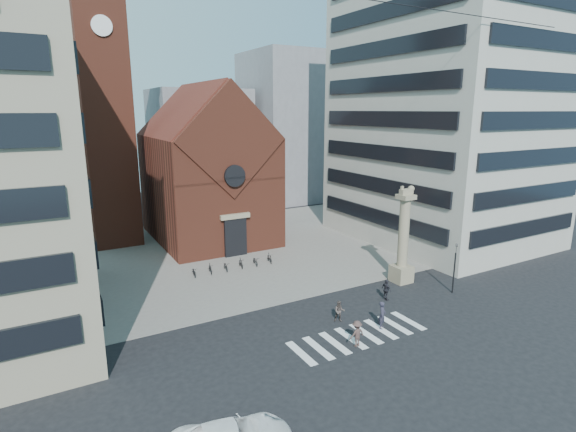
% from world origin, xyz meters
% --- Properties ---
extents(ground, '(120.00, 120.00, 0.00)m').
position_xyz_m(ground, '(0.00, 0.00, 0.00)').
color(ground, black).
rests_on(ground, ground).
extents(piazza, '(46.00, 30.00, 0.05)m').
position_xyz_m(piazza, '(0.00, 19.00, 0.03)').
color(piazza, gray).
rests_on(piazza, ground).
extents(zebra_crossing, '(10.20, 3.20, 0.01)m').
position_xyz_m(zebra_crossing, '(0.55, -3.00, 0.01)').
color(zebra_crossing, white).
rests_on(zebra_crossing, ground).
extents(church, '(12.00, 16.65, 18.00)m').
position_xyz_m(church, '(0.00, 25.04, 7.98)').
color(church, brown).
rests_on(church, ground).
extents(campanile, '(5.50, 5.50, 31.20)m').
position_xyz_m(campanile, '(-10.00, 28.00, 15.74)').
color(campanile, brown).
rests_on(campanile, ground).
extents(building_right, '(18.00, 22.00, 32.00)m').
position_xyz_m(building_right, '(24.00, 12.00, 16.00)').
color(building_right, '#AFAA9F').
rests_on(building_right, ground).
extents(bg_block_left, '(16.00, 14.00, 22.00)m').
position_xyz_m(bg_block_left, '(-20.00, 40.00, 11.00)').
color(bg_block_left, gray).
rests_on(bg_block_left, ground).
extents(bg_block_mid, '(14.00, 12.00, 18.00)m').
position_xyz_m(bg_block_mid, '(6.00, 45.00, 9.00)').
color(bg_block_mid, gray).
rests_on(bg_block_mid, ground).
extents(bg_block_right, '(16.00, 14.00, 24.00)m').
position_xyz_m(bg_block_right, '(22.00, 42.00, 12.00)').
color(bg_block_right, gray).
rests_on(bg_block_right, ground).
extents(lion_column, '(1.63, 1.60, 8.68)m').
position_xyz_m(lion_column, '(10.01, 3.00, 3.46)').
color(lion_column, gray).
rests_on(lion_column, ground).
extents(traffic_light, '(0.13, 0.16, 4.30)m').
position_xyz_m(traffic_light, '(12.00, -1.00, 2.29)').
color(traffic_light, black).
rests_on(traffic_light, ground).
extents(pedestrian_0, '(0.86, 0.81, 1.97)m').
position_xyz_m(pedestrian_0, '(2.68, -2.90, 0.99)').
color(pedestrian_0, '#2B2838').
rests_on(pedestrian_0, ground).
extents(pedestrian_1, '(0.96, 0.90, 1.57)m').
position_xyz_m(pedestrian_1, '(0.67, -0.60, 0.79)').
color(pedestrian_1, '#4C413D').
rests_on(pedestrian_1, ground).
extents(pedestrian_2, '(0.44, 1.03, 1.75)m').
position_xyz_m(pedestrian_2, '(6.15, 0.60, 0.88)').
color(pedestrian_2, '#24232A').
rests_on(pedestrian_2, ground).
extents(pedestrian_3, '(1.17, 0.71, 1.76)m').
position_xyz_m(pedestrian_3, '(-0.40, -3.99, 0.88)').
color(pedestrian_3, '#4A3531').
rests_on(pedestrian_3, ground).
extents(scooter_0, '(0.82, 1.65, 0.83)m').
position_xyz_m(scooter_0, '(-5.67, 13.24, 0.46)').
color(scooter_0, black).
rests_on(scooter_0, piazza).
extents(scooter_1, '(0.69, 1.58, 0.92)m').
position_xyz_m(scooter_1, '(-4.12, 13.24, 0.51)').
color(scooter_1, black).
rests_on(scooter_1, piazza).
extents(scooter_2, '(0.82, 1.65, 0.83)m').
position_xyz_m(scooter_2, '(-2.57, 13.24, 0.46)').
color(scooter_2, black).
rests_on(scooter_2, piazza).
extents(scooter_3, '(0.69, 1.58, 0.92)m').
position_xyz_m(scooter_3, '(-1.01, 13.24, 0.51)').
color(scooter_3, black).
rests_on(scooter_3, piazza).
extents(scooter_4, '(0.82, 1.65, 0.83)m').
position_xyz_m(scooter_4, '(0.54, 13.24, 0.46)').
color(scooter_4, black).
rests_on(scooter_4, piazza).
extents(scooter_5, '(0.69, 1.58, 0.92)m').
position_xyz_m(scooter_5, '(2.09, 13.24, 0.51)').
color(scooter_5, black).
rests_on(scooter_5, piazza).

